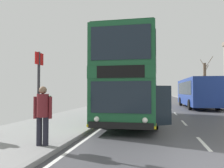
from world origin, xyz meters
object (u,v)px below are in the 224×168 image
background_bus_far_lane (196,92)px  pedestrian_companion (43,111)px  double_decker_bus_main (134,81)px  bare_tree_far_00 (205,82)px  bus_stop_sign_near (39,87)px

background_bus_far_lane → pedestrian_companion: size_ratio=5.84×
double_decker_bus_main → pedestrian_companion: double_decker_bus_main is taller
pedestrian_companion → bare_tree_far_00: 28.09m
background_bus_far_lane → pedestrian_companion: bearing=-112.3°
pedestrian_companion → bare_tree_far_00: size_ratio=0.27×
background_bus_far_lane → bus_stop_sign_near: size_ratio=3.63×
pedestrian_companion → bus_stop_sign_near: bus_stop_sign_near is taller
pedestrian_companion → bare_tree_far_00: bare_tree_far_00 is taller
double_decker_bus_main → background_bus_far_lane: 12.35m
pedestrian_companion → bus_stop_sign_near: size_ratio=0.62×
double_decker_bus_main → bare_tree_far_00: size_ratio=1.60×
background_bus_far_lane → bare_tree_far_00: (2.55, 8.03, 1.33)m
background_bus_far_lane → bare_tree_far_00: size_ratio=1.55×
background_bus_far_lane → bus_stop_sign_near: 19.59m
pedestrian_companion → bare_tree_far_00: bearing=69.1°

